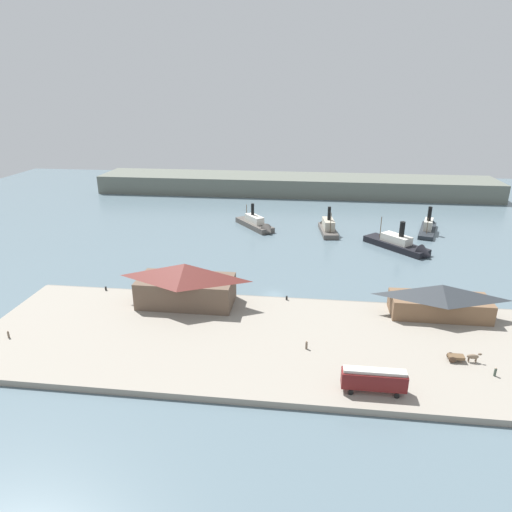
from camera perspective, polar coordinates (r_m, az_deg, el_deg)
ground_plane at (r=105.87m, az=2.30°, el=-4.95°), size 320.00×320.00×0.00m
quay_promenade at (r=86.30m, az=1.06°, el=-10.87°), size 110.00×36.00×1.20m
seawall_edge at (r=102.42m, az=2.14°, el=-5.57°), size 110.00×0.80×1.00m
ferry_shed_central_terminal at (r=98.13m, az=-8.99°, el=-3.50°), size 21.03×10.05×9.43m
ferry_shed_west_terminal at (r=100.00m, az=22.54°, el=-5.22°), size 20.23×7.86×7.00m
street_tram at (r=73.68m, az=14.87°, el=-14.99°), size 9.96×2.45×4.12m
horse_cart at (r=86.87m, az=24.96°, el=-11.63°), size 5.56×1.53×1.87m
pedestrian_near_cart at (r=85.43m, az=28.32°, el=-12.96°), size 0.40×0.40×1.61m
pedestrian_walking_west at (r=83.07m, az=6.48°, el=-11.29°), size 0.41×0.41×1.66m
pedestrian_by_tram at (r=98.01m, az=-29.16°, el=-8.78°), size 0.37×0.37×1.51m
mooring_post_center_east at (r=110.75m, az=-18.69°, el=-3.96°), size 0.44×0.44×0.90m
mooring_post_west at (r=100.58m, az=3.95°, el=-5.39°), size 0.44×0.44×0.90m
ferry_moored_west at (r=163.58m, az=21.20°, el=3.51°), size 10.15×20.70×10.65m
ferry_outer_harbor at (r=140.64m, az=18.30°, el=1.24°), size 19.44×20.29×10.51m
ferry_departing_north at (r=153.44m, az=9.14°, el=3.70°), size 6.53×16.78×10.59m
ferry_approaching_east at (r=154.78m, az=0.19°, el=4.01°), size 16.18×18.83×9.67m
far_headland at (r=209.54m, az=4.86°, el=9.09°), size 180.00×24.00×8.00m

